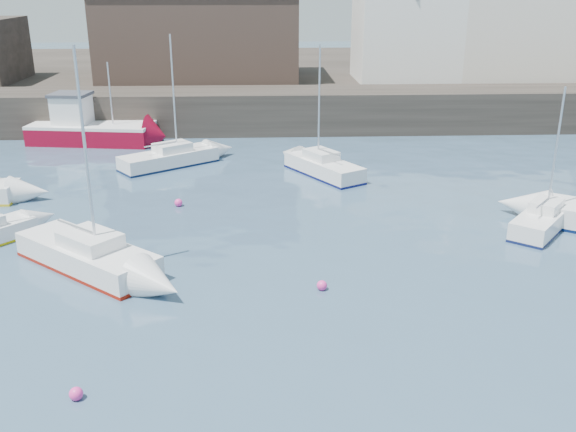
{
  "coord_description": "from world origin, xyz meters",
  "views": [
    {
      "loc": [
        -1.1,
        -12.77,
        10.61
      ],
      "look_at": [
        0.0,
        12.0,
        1.5
      ],
      "focal_mm": 40.0,
      "sensor_mm": 36.0,
      "label": 1
    }
  ],
  "objects_px": {
    "sailboat_f": "(323,167)",
    "buoy_far": "(179,206)",
    "buoy_mid": "(322,290)",
    "sailboat_c": "(543,219)",
    "sailboat_b": "(88,255)",
    "sailboat_h": "(169,158)",
    "fishing_boat": "(88,128)",
    "buoy_near": "(77,399)"
  },
  "relations": [
    {
      "from": "sailboat_f",
      "to": "buoy_far",
      "type": "height_order",
      "value": "sailboat_f"
    },
    {
      "from": "buoy_mid",
      "to": "sailboat_c",
      "type": "bearing_deg",
      "value": 27.84
    },
    {
      "from": "buoy_far",
      "to": "sailboat_b",
      "type": "bearing_deg",
      "value": -110.35
    },
    {
      "from": "sailboat_b",
      "to": "buoy_mid",
      "type": "bearing_deg",
      "value": -14.49
    },
    {
      "from": "sailboat_c",
      "to": "sailboat_f",
      "type": "xyz_separation_m",
      "value": [
        -9.08,
        9.1,
        0.03
      ]
    },
    {
      "from": "sailboat_h",
      "to": "buoy_far",
      "type": "xyz_separation_m",
      "value": [
        1.4,
        -7.48,
        -0.51
      ]
    },
    {
      "from": "fishing_boat",
      "to": "buoy_far",
      "type": "relative_size",
      "value": 21.8
    },
    {
      "from": "sailboat_b",
      "to": "buoy_near",
      "type": "distance_m",
      "value": 8.73
    },
    {
      "from": "sailboat_b",
      "to": "buoy_far",
      "type": "xyz_separation_m",
      "value": [
        2.68,
        7.23,
        -0.56
      ]
    },
    {
      "from": "sailboat_b",
      "to": "buoy_far",
      "type": "relative_size",
      "value": 21.42
    },
    {
      "from": "buoy_near",
      "to": "buoy_mid",
      "type": "relative_size",
      "value": 0.99
    },
    {
      "from": "sailboat_h",
      "to": "buoy_far",
      "type": "relative_size",
      "value": 19.39
    },
    {
      "from": "sailboat_c",
      "to": "buoy_near",
      "type": "bearing_deg",
      "value": -146.46
    },
    {
      "from": "sailboat_b",
      "to": "fishing_boat",
      "type": "bearing_deg",
      "value": 103.69
    },
    {
      "from": "sailboat_c",
      "to": "buoy_far",
      "type": "distance_m",
      "value": 17.32
    },
    {
      "from": "sailboat_b",
      "to": "buoy_mid",
      "type": "height_order",
      "value": "sailboat_b"
    },
    {
      "from": "fishing_boat",
      "to": "buoy_mid",
      "type": "xyz_separation_m",
      "value": [
        14.1,
        -23.32,
        -1.07
      ]
    },
    {
      "from": "sailboat_f",
      "to": "sailboat_h",
      "type": "bearing_deg",
      "value": 165.59
    },
    {
      "from": "fishing_boat",
      "to": "sailboat_h",
      "type": "bearing_deg",
      "value": -44.57
    },
    {
      "from": "buoy_far",
      "to": "buoy_near",
      "type": "bearing_deg",
      "value": -93.36
    },
    {
      "from": "sailboat_c",
      "to": "buoy_far",
      "type": "relative_size",
      "value": 15.99
    },
    {
      "from": "fishing_boat",
      "to": "buoy_far",
      "type": "distance_m",
      "value": 15.86
    },
    {
      "from": "fishing_boat",
      "to": "buoy_far",
      "type": "height_order",
      "value": "fishing_boat"
    },
    {
      "from": "fishing_boat",
      "to": "buoy_mid",
      "type": "relative_size",
      "value": 22.95
    },
    {
      "from": "buoy_far",
      "to": "sailboat_h",
      "type": "bearing_deg",
      "value": 100.62
    },
    {
      "from": "fishing_boat",
      "to": "buoy_near",
      "type": "xyz_separation_m",
      "value": [
        6.87,
        -29.54,
        -1.07
      ]
    },
    {
      "from": "buoy_mid",
      "to": "buoy_far",
      "type": "bearing_deg",
      "value": 123.44
    },
    {
      "from": "buoy_far",
      "to": "fishing_boat",
      "type": "bearing_deg",
      "value": 119.51
    },
    {
      "from": "sailboat_f",
      "to": "buoy_mid",
      "type": "relative_size",
      "value": 19.33
    },
    {
      "from": "sailboat_b",
      "to": "sailboat_h",
      "type": "xyz_separation_m",
      "value": [
        1.28,
        14.7,
        -0.05
      ]
    },
    {
      "from": "sailboat_c",
      "to": "buoy_far",
      "type": "height_order",
      "value": "sailboat_c"
    },
    {
      "from": "sailboat_f",
      "to": "buoy_mid",
      "type": "xyz_separation_m",
      "value": [
        -1.46,
        -14.67,
        -0.52
      ]
    },
    {
      "from": "sailboat_f",
      "to": "buoy_near",
      "type": "height_order",
      "value": "sailboat_f"
    },
    {
      "from": "sailboat_c",
      "to": "sailboat_h",
      "type": "distance_m",
      "value": 21.55
    },
    {
      "from": "sailboat_f",
      "to": "sailboat_h",
      "type": "xyz_separation_m",
      "value": [
        -9.17,
        2.36,
        -0.01
      ]
    },
    {
      "from": "sailboat_h",
      "to": "buoy_mid",
      "type": "xyz_separation_m",
      "value": [
        7.71,
        -17.02,
        -0.51
      ]
    },
    {
      "from": "sailboat_f",
      "to": "buoy_far",
      "type": "relative_size",
      "value": 18.36
    },
    {
      "from": "sailboat_b",
      "to": "buoy_far",
      "type": "bearing_deg",
      "value": 69.65
    },
    {
      "from": "sailboat_h",
      "to": "buoy_mid",
      "type": "relative_size",
      "value": 20.42
    },
    {
      "from": "buoy_mid",
      "to": "sailboat_b",
      "type": "bearing_deg",
      "value": 165.51
    },
    {
      "from": "fishing_boat",
      "to": "sailboat_c",
      "type": "bearing_deg",
      "value": -35.76
    },
    {
      "from": "fishing_boat",
      "to": "sailboat_c",
      "type": "height_order",
      "value": "sailboat_c"
    }
  ]
}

